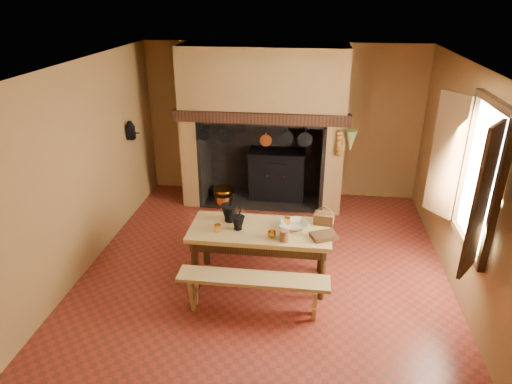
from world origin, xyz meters
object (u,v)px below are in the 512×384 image
Objects in this scene: coffee_grinder at (232,215)px; mixing_bowl at (294,225)px; iron_range at (278,174)px; bench_front at (253,286)px; wicker_basket at (324,218)px; work_table at (260,237)px.

coffee_grinder reaches higher than mixing_bowl.
iron_range is 2.69m from mixing_bowl.
wicker_basket is (0.81, 0.94, 0.49)m from bench_front.
coffee_grinder is at bearing 153.65° from work_table.
iron_range is 4.54× the size of mixing_bowl.
mixing_bowl is 0.42m from wicker_basket.
mixing_bowl reaches higher than bench_front.
coffee_grinder is (-0.41, 0.89, 0.48)m from bench_front.
work_table is 0.50m from coffee_grinder.
wicker_basket is at bearing 49.03° from bench_front.
bench_front is 1.33m from wicker_basket.
mixing_bowl is (0.85, -0.14, -0.02)m from coffee_grinder.
wicker_basket is at bearing 17.04° from work_table.
mixing_bowl is at bearing -80.64° from iron_range.
work_table is at bearing -155.13° from wicker_basket.
iron_range reaches higher than mixing_bowl.
work_table is 5.18× the size of mixing_bowl.
iron_range is 0.88× the size of bench_front.
bench_front is 5.14× the size of mixing_bowl.
bench_front is at bearing -90.00° from work_table.
mixing_bowl is 1.27× the size of wicker_basket.
mixing_bowl is (0.44, 0.06, 0.17)m from work_table.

